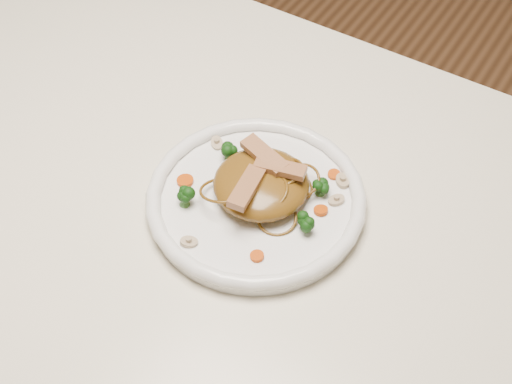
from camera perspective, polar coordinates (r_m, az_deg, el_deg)
The scene contains 19 objects.
table at distance 1.07m, azimuth -4.51°, elevation -2.77°, with size 1.20×0.80×0.75m.
plate at distance 0.96m, azimuth 0.00°, elevation -0.85°, with size 0.29×0.29×0.02m, color white.
noodle_mound at distance 0.95m, azimuth 0.42°, elevation 0.67°, with size 0.13×0.13×0.04m, color brown.
chicken_a at distance 0.93m, azimuth 1.91°, elevation 1.90°, with size 0.07×0.02×0.01m, color #A6794E.
chicken_b at distance 0.95m, azimuth 0.67°, elevation 2.91°, with size 0.07×0.02×0.01m, color #A6794E.
chicken_c at distance 0.91m, azimuth -0.74°, elevation 0.34°, with size 0.07×0.02×0.01m, color #A6794E.
broccoli_0 at distance 0.95m, azimuth 5.08°, elevation 0.52°, with size 0.03×0.03×0.03m, color #0C3A0C, non-canonical shape.
broccoli_1 at distance 0.99m, azimuth -2.09°, elevation 3.13°, with size 0.02×0.02×0.03m, color #0C3A0C, non-canonical shape.
broccoli_2 at distance 0.94m, azimuth -5.67°, elevation -0.31°, with size 0.03×0.03×0.03m, color #0C3A0C, non-canonical shape.
broccoli_3 at distance 0.91m, azimuth 3.98°, elevation -2.31°, with size 0.03×0.03×0.03m, color #0C3A0C, non-canonical shape.
carrot_0 at distance 0.99m, azimuth 6.12°, elevation 1.37°, with size 0.02×0.02×0.01m, color #C24507.
carrot_1 at distance 0.98m, azimuth -5.57°, elevation 0.88°, with size 0.02×0.02×0.01m, color #C24507.
carrot_2 at distance 0.94m, azimuth 5.09°, elevation -1.44°, with size 0.02×0.02×0.01m, color #C24507.
carrot_3 at distance 1.00m, azimuth 0.88°, elevation 2.93°, with size 0.02×0.02×0.01m, color #C24507.
carrot_4 at distance 0.90m, azimuth 0.08°, elevation -5.03°, with size 0.02×0.02×0.01m, color #C24507.
mushroom_0 at distance 0.91m, azimuth -5.27°, elevation -3.91°, with size 0.02×0.02×0.01m, color beige.
mushroom_1 at distance 0.96m, azimuth 6.30°, elevation -0.65°, with size 0.02×0.02×0.01m, color beige.
mushroom_2 at distance 1.02m, azimuth -3.07°, elevation 3.83°, with size 0.02×0.02×0.01m, color beige.
mushroom_3 at distance 0.98m, azimuth 6.78°, elevation 0.87°, with size 0.03×0.03×0.01m, color beige.
Camera 1 is at (0.42, -0.51, 1.50)m, focal length 51.16 mm.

